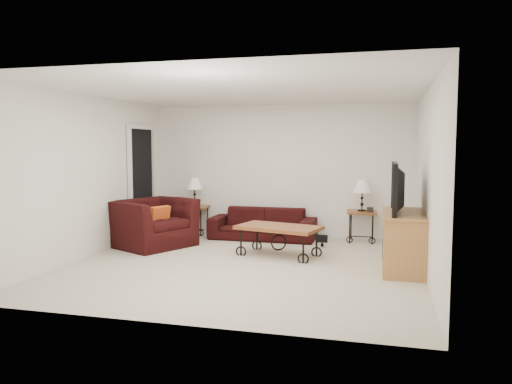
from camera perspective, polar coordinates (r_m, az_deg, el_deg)
ground at (r=7.28m, az=-1.40°, el=-8.36°), size 5.00×5.00×0.00m
wall_back at (r=9.52m, az=2.72°, el=2.47°), size 5.00×0.02×2.50m
wall_front at (r=4.75m, az=-9.74°, el=-0.44°), size 5.00×0.02×2.50m
wall_left at (r=8.14m, az=-18.60°, el=1.72°), size 0.02×5.00×2.50m
wall_right at (r=6.84m, az=19.15°, el=1.08°), size 0.02×5.00×2.50m
ceiling at (r=7.12m, az=-1.44°, el=11.60°), size 5.00×5.00×0.00m
doorway at (r=9.56m, az=-13.01°, el=0.97°), size 0.08×0.94×2.04m
sofa at (r=9.20m, az=0.77°, el=-3.68°), size 1.94×0.76×0.57m
side_table_left at (r=9.79m, az=-7.03°, el=-3.21°), size 0.57×0.57×0.55m
side_table_right at (r=9.13m, az=12.03°, el=-3.89°), size 0.56×0.56×0.56m
lamp_left at (r=9.73m, az=-7.07°, el=0.01°), size 0.35×0.35×0.55m
lamp_right at (r=9.05m, az=12.10°, el=-0.39°), size 0.34×0.34×0.56m
photo_frame_left at (r=9.67m, az=-8.21°, el=-1.41°), size 0.11×0.05×0.09m
photo_frame_right at (r=8.93m, az=12.99°, el=-2.00°), size 0.11×0.03×0.09m
coffee_table at (r=7.81m, az=2.62°, el=-5.64°), size 1.40×0.98×0.48m
armchair at (r=8.69m, az=-11.77°, el=-3.52°), size 1.52×1.60×0.81m
throw_pillow at (r=8.56m, az=-11.03°, el=-2.85°), size 0.25×0.37×0.37m
tv_stand at (r=7.23m, az=16.62°, el=-5.43°), size 0.56×1.34×0.80m
television at (r=7.13m, az=16.61°, el=0.47°), size 0.16×1.20×0.69m
backpack at (r=8.56m, az=7.64°, el=-4.97°), size 0.33×0.26×0.40m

